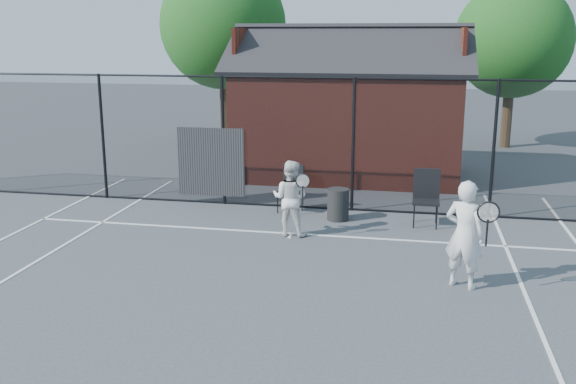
% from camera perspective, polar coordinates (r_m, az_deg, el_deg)
% --- Properties ---
extents(ground, '(80.00, 80.00, 0.00)m').
position_cam_1_polar(ground, '(10.14, -2.88, -8.76)').
color(ground, '#3F4448').
rests_on(ground, ground).
extents(court_lines, '(11.02, 18.00, 0.01)m').
position_cam_1_polar(court_lines, '(8.97, -4.96, -11.89)').
color(court_lines, white).
rests_on(court_lines, ground).
extents(fence, '(22.04, 3.00, 3.00)m').
position_cam_1_polar(fence, '(14.52, 0.65, 4.14)').
color(fence, black).
rests_on(fence, ground).
extents(clubhouse, '(6.50, 4.36, 4.19)m').
position_cam_1_polar(clubhouse, '(18.30, 5.46, 6.60)').
color(clubhouse, maroon).
rests_on(clubhouse, ground).
extents(tree_left, '(4.48, 4.48, 6.44)m').
position_cam_1_polar(tree_left, '(23.58, -5.79, 14.49)').
color(tree_left, '#312413').
rests_on(tree_left, ground).
extents(tree_right, '(3.97, 3.97, 5.70)m').
position_cam_1_polar(tree_right, '(23.79, 19.37, 12.63)').
color(tree_right, '#312413').
rests_on(tree_right, ground).
extents(player_front, '(0.83, 0.68, 1.73)m').
position_cam_1_polar(player_front, '(10.36, 15.44, -3.65)').
color(player_front, silver).
rests_on(player_front, ground).
extents(player_back, '(0.85, 0.66, 1.51)m').
position_cam_1_polar(player_back, '(12.64, 0.20, -0.53)').
color(player_back, silver).
rests_on(player_back, ground).
extents(chair_left, '(0.61, 0.62, 1.03)m').
position_cam_1_polar(chair_left, '(14.33, 0.17, 0.21)').
color(chair_left, black).
rests_on(chair_left, ground).
extents(chair_right, '(0.56, 0.58, 1.15)m').
position_cam_1_polar(chair_right, '(13.59, 12.17, -0.62)').
color(chair_right, black).
rests_on(chair_right, ground).
extents(waste_bin, '(0.53, 0.53, 0.68)m').
position_cam_1_polar(waste_bin, '(13.81, 4.47, -1.11)').
color(waste_bin, '#272727').
rests_on(waste_bin, ground).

